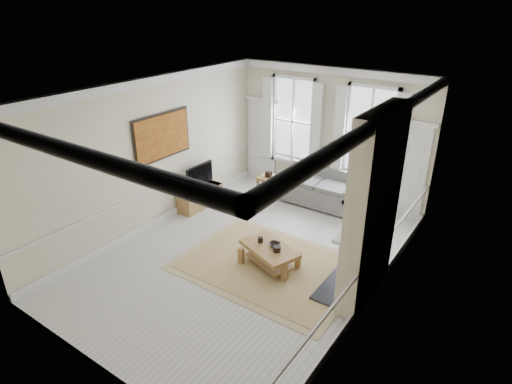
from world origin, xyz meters
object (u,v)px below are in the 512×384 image
Objects in this scene: sofa at (321,190)px; side_table at (269,181)px; coffee_table at (269,251)px; tv_stand at (200,198)px.

side_table is at bearing -158.92° from sofa.
sofa is 3.33× the size of side_table.
side_table is 3.21m from coffee_table.
side_table is at bearing 143.63° from coffee_table.
side_table is (-1.30, -0.50, 0.12)m from sofa.
coffee_table is (0.47, -3.18, -0.01)m from sofa.
side_table is 0.45× the size of coffee_table.
sofa is at bearing 21.08° from side_table.
side_table is at bearing 51.07° from tv_stand.
side_table is 0.47× the size of tv_stand.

